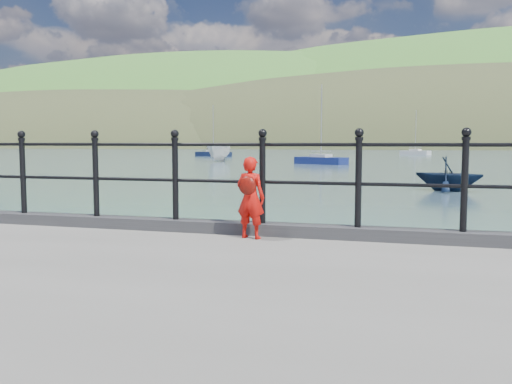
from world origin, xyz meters
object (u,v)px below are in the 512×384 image
(railing, at_px, (218,170))
(child, at_px, (250,197))
(launch_white, at_px, (219,153))
(launch_navy, at_px, (449,174))
(sailboat_left, at_px, (213,154))
(sailboat_port, at_px, (321,161))
(sailboat_deep, at_px, (415,153))

(railing, distance_m, child, 0.69)
(child, distance_m, launch_white, 53.78)
(launch_white, distance_m, launch_navy, 38.27)
(child, distance_m, sailboat_left, 77.02)
(railing, relative_size, child, 18.05)
(railing, xyz_separation_m, sailboat_left, (-26.80, 71.69, -1.48))
(railing, height_order, sailboat_port, sailboat_port)
(child, distance_m, launch_navy, 19.55)
(railing, xyz_separation_m, launch_navy, (4.04, 18.91, -1.06))
(child, relative_size, sailboat_deep, 0.13)
(sailboat_left, bearing_deg, launch_navy, -48.38)
(child, height_order, launch_navy, child)
(railing, bearing_deg, sailboat_left, 110.50)
(sailboat_left, height_order, sailboat_deep, sailboat_left)
(launch_navy, distance_m, sailboat_deep, 72.22)
(railing, relative_size, launch_navy, 6.23)
(launch_white, bearing_deg, launch_navy, -56.74)
(launch_white, relative_size, sailboat_left, 0.64)
(railing, bearing_deg, launch_white, 109.81)
(child, bearing_deg, launch_white, -59.87)
(launch_navy, relative_size, sailboat_left, 0.36)
(sailboat_left, distance_m, sailboat_deep, 35.66)
(launch_navy, xyz_separation_m, sailboat_deep, (-0.95, 72.21, -0.42))
(child, relative_size, launch_navy, 0.35)
(child, relative_size, sailboat_left, 0.12)
(sailboat_left, bearing_deg, sailboat_deep, 44.34)
(child, height_order, sailboat_deep, sailboat_deep)
(child, height_order, sailboat_port, sailboat_port)
(sailboat_left, xyz_separation_m, sailboat_deep, (29.90, 19.43, 0.00))
(sailboat_port, relative_size, sailboat_left, 0.99)
(railing, xyz_separation_m, sailboat_port, (-6.16, 46.67, -1.48))
(sailboat_deep, bearing_deg, railing, -61.16)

